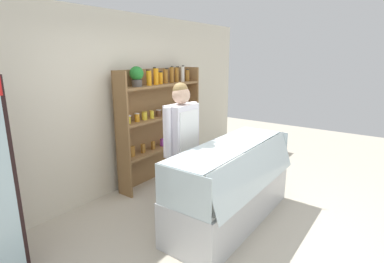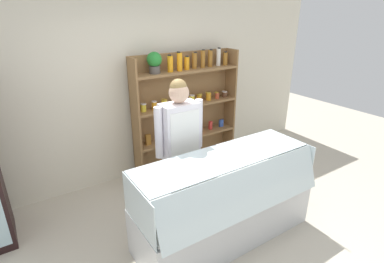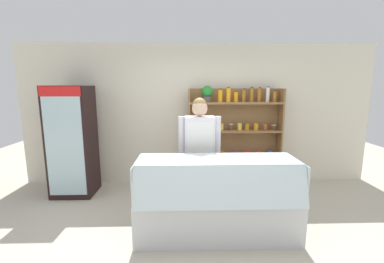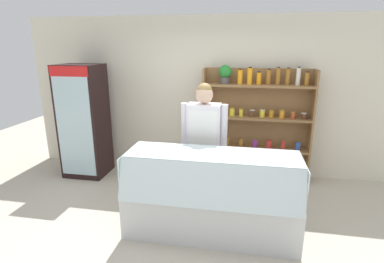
# 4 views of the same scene
# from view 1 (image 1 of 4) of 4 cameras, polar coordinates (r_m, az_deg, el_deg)

# --- Properties ---
(ground_plane) EXTENTS (12.00, 12.00, 0.00)m
(ground_plane) POSITION_cam_1_polar(r_m,az_deg,el_deg) (3.96, 6.55, -17.27)
(ground_plane) COLOR beige
(back_wall) EXTENTS (6.80, 0.10, 2.70)m
(back_wall) POSITION_cam_1_polar(r_m,az_deg,el_deg) (4.71, -14.33, 5.06)
(back_wall) COLOR silver
(back_wall) RESTS_ON ground
(shelving_unit) EXTENTS (1.74, 0.29, 1.92)m
(shelving_unit) POSITION_cam_1_polar(r_m,az_deg,el_deg) (5.01, -6.40, 2.81)
(shelving_unit) COLOR olive
(shelving_unit) RESTS_ON ground
(deli_display_case) EXTENTS (2.04, 0.79, 1.01)m
(deli_display_case) POSITION_cam_1_polar(r_m,az_deg,el_deg) (3.93, 7.41, -12.37)
(deli_display_case) COLOR silver
(deli_display_case) RESTS_ON ground
(shop_clerk) EXTENTS (0.63, 0.25, 1.75)m
(shop_clerk) POSITION_cam_1_polar(r_m,az_deg,el_deg) (3.85, -1.96, -1.15)
(shop_clerk) COLOR #383D51
(shop_clerk) RESTS_ON ground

